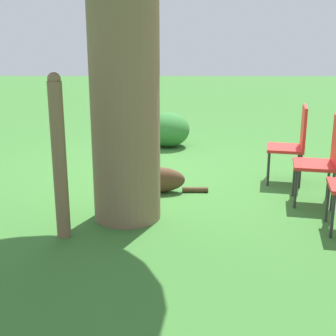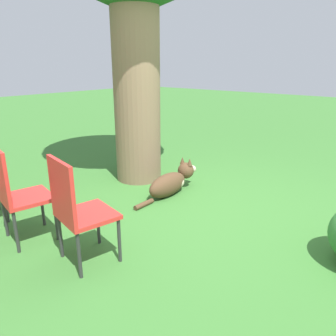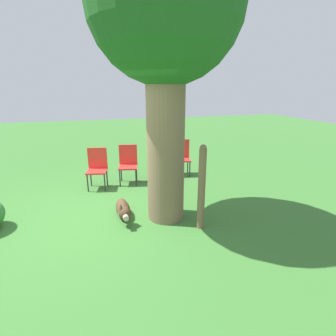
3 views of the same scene
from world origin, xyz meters
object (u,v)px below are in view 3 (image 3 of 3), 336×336
(oak_tree, at_px, (165,16))
(red_chair_0, at_px, (97,166))
(red_chair_1, at_px, (128,162))
(red_chair_3, at_px, (181,155))
(dog, at_px, (123,210))
(red_chair_2, at_px, (156,158))
(fence_post, at_px, (202,187))

(oak_tree, distance_m, red_chair_0, 3.51)
(red_chair_0, bearing_deg, red_chair_1, 111.89)
(red_chair_3, bearing_deg, dog, -29.44)
(red_chair_0, distance_m, red_chair_2, 1.49)
(fence_post, height_order, red_chair_1, fence_post)
(red_chair_1, height_order, red_chair_2, same)
(red_chair_2, bearing_deg, dog, -17.49)
(oak_tree, bearing_deg, red_chair_0, -148.61)
(dog, height_order, red_chair_0, red_chair_0)
(dog, distance_m, red_chair_1, 1.90)
(dog, height_order, red_chair_3, red_chair_3)
(fence_post, xyz_separation_m, red_chair_1, (-2.52, -0.86, -0.20))
(red_chair_0, height_order, red_chair_1, same)
(dog, xyz_separation_m, red_chair_2, (-1.97, 1.09, 0.36))
(oak_tree, bearing_deg, dog, -102.21)
(oak_tree, bearing_deg, red_chair_2, 171.21)
(fence_post, xyz_separation_m, red_chair_2, (-2.66, -0.13, -0.20))
(red_chair_0, distance_m, red_chair_3, 2.24)
(red_chair_2, xyz_separation_m, red_chair_3, (-0.14, 0.73, 0.00))
(oak_tree, relative_size, fence_post, 3.21)
(red_chair_2, bearing_deg, red_chair_0, -68.11)
(oak_tree, distance_m, dog, 3.20)
(dog, relative_size, fence_post, 0.80)
(dog, xyz_separation_m, red_chair_0, (-1.70, -0.38, 0.36))
(red_chair_0, xyz_separation_m, red_chair_3, (-0.41, 2.20, 0.00))
(red_chair_0, bearing_deg, red_chair_3, 111.89)
(oak_tree, xyz_separation_m, dog, (-0.16, -0.76, -3.10))
(oak_tree, bearing_deg, red_chair_3, 154.90)
(red_chair_1, bearing_deg, oak_tree, 22.80)
(red_chair_0, xyz_separation_m, red_chair_2, (-0.27, 1.47, 0.00))
(oak_tree, distance_m, red_chair_1, 3.42)
(fence_post, bearing_deg, red_chair_3, 167.77)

